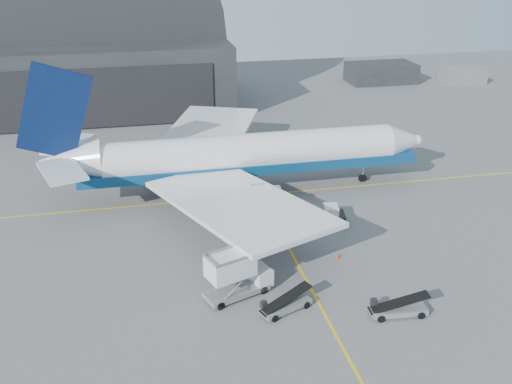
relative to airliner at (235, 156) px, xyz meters
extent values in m
plane|color=#565659|center=(2.68, -21.37, -4.68)|extent=(200.00, 200.00, 0.00)
cube|color=gold|center=(2.68, -1.37, -4.67)|extent=(80.00, 0.25, 0.02)
cube|color=gold|center=(2.68, -23.37, -4.67)|extent=(0.25, 40.00, 0.02)
cube|color=black|center=(-19.32, 43.63, 1.32)|extent=(50.00, 28.00, 12.00)
cube|color=black|center=(-19.32, 29.53, 0.32)|extent=(42.00, 0.40, 9.50)
cube|color=black|center=(40.68, 50.63, -4.68)|extent=(14.00, 8.00, 4.00)
cube|color=gray|center=(57.68, 46.63, -4.68)|extent=(8.00, 6.00, 2.80)
cylinder|color=white|center=(1.95, 0.00, 0.27)|extent=(34.32, 4.58, 4.58)
cone|color=white|center=(21.21, 0.00, 0.27)|extent=(4.19, 4.58, 4.58)
sphere|color=white|center=(23.11, 0.00, 0.27)|extent=(1.33, 1.33, 1.33)
cone|color=white|center=(-18.55, 0.00, 0.85)|extent=(6.67, 4.58, 4.58)
cube|color=black|center=(20.06, 0.00, 0.85)|extent=(2.48, 2.10, 0.67)
cube|color=navy|center=(1.95, 0.00, -1.20)|extent=(40.04, 4.62, 1.14)
cube|color=white|center=(-1.86, -11.44, -0.68)|extent=(17.58, 23.38, 1.39)
cube|color=white|center=(-1.86, 11.44, -0.68)|extent=(17.58, 23.38, 1.39)
cube|color=white|center=(-19.02, -4.29, 1.42)|extent=(5.84, 7.98, 0.33)
cube|color=white|center=(-19.02, 4.29, 1.42)|extent=(5.84, 7.98, 0.33)
cube|color=#08173E|center=(-19.50, 0.00, 6.47)|extent=(8.84, 0.48, 10.98)
cylinder|color=gray|center=(1.00, -7.63, -2.21)|extent=(4.96, 2.57, 2.57)
cylinder|color=gray|center=(1.00, 7.63, -2.21)|extent=(4.96, 2.57, 2.57)
cylinder|color=#A5A5AA|center=(16.25, 0.00, -3.35)|extent=(0.27, 0.27, 2.67)
cylinder|color=black|center=(16.25, 0.00, -4.25)|extent=(1.05, 0.33, 1.05)
cylinder|color=black|center=(0.04, -3.05, -4.16)|extent=(1.24, 0.43, 1.24)
cylinder|color=black|center=(0.04, 3.05, -4.16)|extent=(1.24, 0.43, 1.24)
cube|color=gray|center=(-3.88, -21.52, -4.17)|extent=(5.99, 4.03, 0.46)
cube|color=silver|center=(-1.62, -20.68, -3.43)|extent=(2.14, 2.52, 1.48)
cube|color=black|center=(-0.97, -20.44, -3.20)|extent=(0.69, 1.68, 0.83)
cube|color=silver|center=(-4.40, -21.72, -1.53)|extent=(4.46, 3.53, 1.85)
cylinder|color=black|center=(-1.54, -21.69, -4.31)|extent=(0.79, 0.52, 0.74)
cylinder|color=black|center=(-2.22, -19.87, -4.31)|extent=(0.79, 0.52, 0.74)
cylinder|color=black|center=(-5.54, -23.18, -4.31)|extent=(0.79, 0.52, 0.74)
cylinder|color=black|center=(-6.22, -21.36, -4.31)|extent=(0.79, 0.52, 0.74)
cube|color=black|center=(7.93, -9.87, -4.10)|extent=(4.64, 3.14, 0.96)
cube|color=silver|center=(8.56, -10.00, -3.25)|extent=(1.84, 2.17, 0.96)
cylinder|color=black|center=(9.18, -11.21, -4.26)|extent=(1.01, 0.56, 0.96)
cylinder|color=black|center=(9.60, -9.12, -4.26)|extent=(1.01, 0.56, 0.96)
cylinder|color=black|center=(6.26, -10.62, -4.26)|extent=(1.01, 0.56, 0.96)
cylinder|color=black|center=(6.68, -8.53, -4.26)|extent=(1.01, 0.56, 0.96)
cube|color=gray|center=(-0.32, -24.46, -4.23)|extent=(4.70, 3.06, 0.46)
cube|color=black|center=(-0.32, -24.46, -3.52)|extent=(4.78, 2.70, 1.29)
cube|color=black|center=(-2.22, -24.62, -3.72)|extent=(0.62, 0.56, 0.61)
cylinder|color=black|center=(1.45, -24.52, -4.38)|extent=(0.66, 0.46, 0.61)
cylinder|color=black|center=(0.92, -23.20, -4.38)|extent=(0.66, 0.46, 0.61)
cylinder|color=black|center=(-1.56, -25.72, -4.38)|extent=(0.66, 0.46, 0.61)
cylinder|color=black|center=(-2.08, -24.40, -4.38)|extent=(0.66, 0.46, 0.61)
cube|color=gray|center=(8.47, -26.97, -4.21)|extent=(4.71, 1.92, 0.47)
cube|color=black|center=(8.47, -26.97, -3.48)|extent=(4.97, 1.42, 1.34)
cube|color=black|center=(6.63, -26.25, -3.69)|extent=(0.55, 0.46, 0.63)
cylinder|color=black|center=(10.08, -27.83, -4.37)|extent=(0.65, 0.31, 0.63)
cylinder|color=black|center=(10.19, -26.37, -4.37)|extent=(0.65, 0.31, 0.63)
cylinder|color=black|center=(6.74, -27.57, -4.37)|extent=(0.65, 0.31, 0.63)
cylinder|color=black|center=(6.85, -26.11, -4.37)|extent=(0.65, 0.31, 0.63)
cube|color=red|center=(6.73, -17.34, -4.67)|extent=(0.35, 0.35, 0.03)
cone|color=red|center=(6.73, -17.34, -4.43)|extent=(0.35, 0.35, 0.50)
camera|label=1|loc=(-10.95, -62.02, 23.35)|focal=40.00mm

